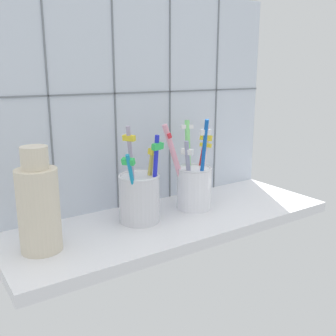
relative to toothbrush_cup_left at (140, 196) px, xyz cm
name	(u,v)px	position (x,y,z in cm)	size (l,w,h in cm)	color
counter_slab	(174,222)	(6.38, -1.96, -5.98)	(64.00, 22.00, 2.00)	silver
tile_wall_back	(141,105)	(6.38, 10.03, 15.52)	(64.00, 2.20, 45.00)	silver
toothbrush_cup_left	(140,196)	(0.00, 0.00, 0.00)	(8.54, 7.86, 18.23)	silver
toothbrush_cup_right	(194,183)	(12.80, 0.25, 0.32)	(12.19, 10.45, 18.84)	white
ceramic_vase	(39,206)	(-18.85, -2.31, 2.40)	(6.39, 6.39, 16.58)	beige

